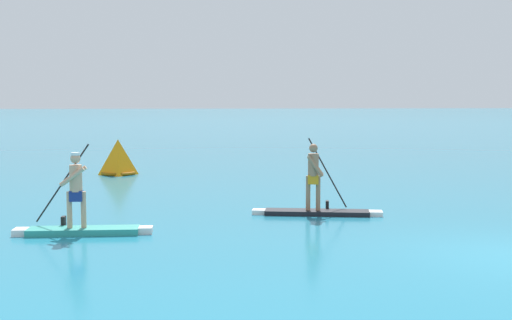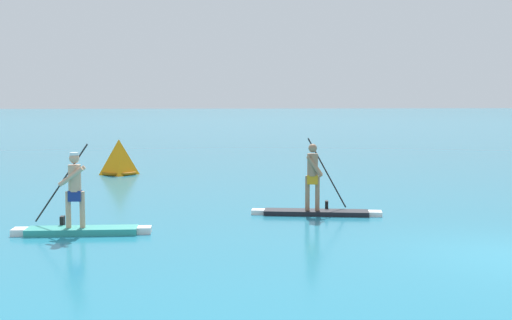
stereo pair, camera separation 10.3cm
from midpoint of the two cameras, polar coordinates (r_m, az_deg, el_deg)
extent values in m
cube|color=teal|center=(15.08, -14.11, -5.65)|extent=(2.31, 0.69, 0.14)
cube|color=white|center=(15.35, -18.88, -5.58)|extent=(0.30, 0.43, 0.14)
cube|color=white|center=(14.92, -9.21, -5.67)|extent=(0.30, 0.37, 0.14)
cylinder|color=tan|center=(15.06, -15.21, -3.95)|extent=(0.11, 0.11, 0.76)
cylinder|color=tan|center=(15.01, -14.12, -3.96)|extent=(0.11, 0.11, 0.76)
cube|color=navy|center=(14.99, -14.69, -2.86)|extent=(0.27, 0.23, 0.22)
cylinder|color=tan|center=(14.94, -14.72, -1.46)|extent=(0.26, 0.26, 0.56)
sphere|color=tan|center=(14.91, -14.75, 0.12)|extent=(0.21, 0.21, 0.21)
cylinder|color=white|center=(14.90, -14.76, 0.49)|extent=(0.18, 0.18, 0.06)
cylinder|color=tan|center=(14.80, -15.02, -1.34)|extent=(0.52, 0.11, 0.42)
cylinder|color=tan|center=(15.10, -14.81, -1.21)|extent=(0.52, 0.11, 0.42)
cylinder|color=black|center=(15.41, -15.73, -1.82)|extent=(1.15, 0.09, 1.67)
cube|color=black|center=(15.54, -15.66, -5.04)|extent=(0.09, 0.20, 0.32)
cube|color=black|center=(17.13, 4.83, -4.30)|extent=(2.60, 1.11, 0.11)
cube|color=white|center=(17.18, 9.60, -4.32)|extent=(0.40, 0.47, 0.11)
cube|color=white|center=(17.20, 0.07, -4.24)|extent=(0.38, 0.41, 0.11)
cylinder|color=#997051|center=(17.06, 4.93, -2.71)|extent=(0.11, 0.11, 0.84)
cylinder|color=#997051|center=(17.07, 4.11, -2.71)|extent=(0.11, 0.11, 0.84)
cube|color=orange|center=(17.02, 4.53, -1.60)|extent=(0.30, 0.27, 0.22)
cylinder|color=#997051|center=(16.99, 4.54, -0.39)|extent=(0.26, 0.26, 0.54)
sphere|color=#997051|center=(16.95, 4.55, 0.98)|extent=(0.21, 0.21, 0.21)
cylinder|color=#997051|center=(17.14, 4.71, -0.43)|extent=(0.41, 0.17, 0.53)
cylinder|color=#997051|center=(16.84, 4.70, -0.53)|extent=(0.41, 0.17, 0.53)
cylinder|color=black|center=(17.40, 5.70, -1.05)|extent=(0.96, 0.25, 1.74)
cube|color=black|center=(17.51, 5.68, -3.85)|extent=(0.12, 0.21, 0.32)
pyramid|color=orange|center=(26.70, -11.32, 0.25)|extent=(1.15, 1.15, 1.33)
torus|color=#915407|center=(26.76, -11.30, -1.04)|extent=(1.30, 1.30, 0.12)
camera|label=1|loc=(0.05, -90.14, -0.01)|focal=48.89mm
camera|label=2|loc=(0.05, 89.86, 0.01)|focal=48.89mm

